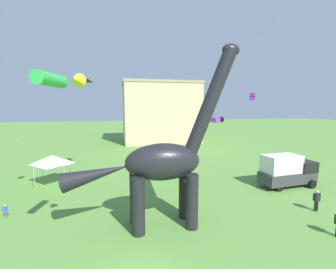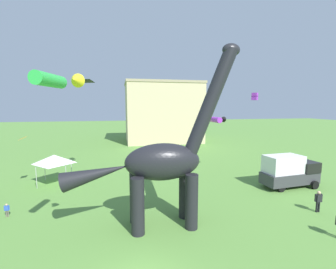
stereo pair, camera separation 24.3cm
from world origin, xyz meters
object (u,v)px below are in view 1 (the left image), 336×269
at_px(person_near_flyer, 5,210).
at_px(kite_near_high, 84,81).
at_px(kite_mid_center, 253,97).
at_px(kite_high_right, 20,139).
at_px(parked_box_truck, 287,170).
at_px(dinosaur_sculpture, 162,162).
at_px(person_watching_child, 317,198).
at_px(kite_mid_left, 56,80).
at_px(kite_mid_right, 215,120).
at_px(festival_canopy_tent, 52,160).

distance_m(person_near_flyer, kite_near_high, 13.55).
bearing_deg(person_near_flyer, kite_mid_center, 39.49).
xyz_separation_m(kite_near_high, kite_high_right, (-5.46, -2.26, -5.55)).
bearing_deg(parked_box_truck, dinosaur_sculpture, -165.92).
relative_size(person_watching_child, kite_mid_left, 0.77).
bearing_deg(kite_near_high, kite_mid_left, -87.42).
height_order(person_watching_child, kite_mid_center, kite_mid_center).
distance_m(person_watching_child, kite_mid_right, 14.55).
relative_size(kite_mid_center, kite_high_right, 0.80).
relative_size(festival_canopy_tent, kite_high_right, 3.18).
relative_size(parked_box_truck, kite_mid_left, 2.68).
height_order(kite_mid_right, kite_mid_left, kite_mid_left).
xyz_separation_m(kite_near_high, kite_mid_left, (0.67, -14.97, -1.47)).
bearing_deg(parked_box_truck, kite_mid_center, 112.58).
bearing_deg(parked_box_truck, kite_near_high, 156.29).
bearing_deg(kite_mid_center, kite_near_high, 170.39).
bearing_deg(kite_mid_right, parked_box_truck, -62.83).
bearing_deg(person_watching_child, dinosaur_sculpture, -112.87).
height_order(person_watching_child, kite_near_high, kite_near_high).
xyz_separation_m(parked_box_truck, kite_near_high, (-19.58, 6.53, 8.91)).
height_order(person_near_flyer, kite_mid_center, kite_mid_center).
bearing_deg(dinosaur_sculpture, person_near_flyer, 162.40).
bearing_deg(person_near_flyer, festival_canopy_tent, 105.95).
bearing_deg(kite_mid_left, person_near_flyer, 127.46).
relative_size(person_near_flyer, kite_mid_right, 0.39).
height_order(festival_canopy_tent, kite_mid_center, kite_mid_center).
bearing_deg(dinosaur_sculpture, kite_near_high, 118.08).
bearing_deg(kite_mid_center, person_watching_child, -88.92).
relative_size(kite_mid_left, kite_high_right, 2.17).
bearing_deg(person_near_flyer, kite_near_high, 86.00).
distance_m(person_near_flyer, kite_mid_left, 12.34).
height_order(dinosaur_sculpture, kite_mid_right, dinosaur_sculpture).
xyz_separation_m(festival_canopy_tent, kite_high_right, (-2.15, -1.69, 2.47)).
distance_m(dinosaur_sculpture, kite_mid_center, 15.08).
relative_size(kite_near_high, kite_mid_left, 0.88).
bearing_deg(festival_canopy_tent, kite_mid_left, -74.53).
relative_size(kite_mid_right, kite_high_right, 2.56).
height_order(person_watching_child, kite_high_right, kite_high_right).
height_order(festival_canopy_tent, kite_mid_right, kite_mid_right).
bearing_deg(kite_mid_left, person_watching_child, 10.36).
height_order(parked_box_truck, kite_mid_right, kite_mid_right).
distance_m(festival_canopy_tent, kite_near_high, 8.69).
bearing_deg(kite_mid_right, festival_canopy_tent, -173.66).
height_order(parked_box_truck, kite_near_high, kite_near_high).
height_order(dinosaur_sculpture, parked_box_truck, dinosaur_sculpture).
relative_size(dinosaur_sculpture, kite_mid_center, 15.25).
height_order(kite_mid_right, kite_high_right, kite_mid_right).
bearing_deg(festival_canopy_tent, person_watching_child, -27.99).
relative_size(person_near_flyer, kite_mid_left, 0.46).
bearing_deg(person_near_flyer, person_watching_child, 17.36).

